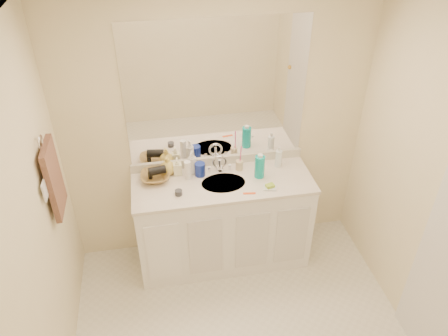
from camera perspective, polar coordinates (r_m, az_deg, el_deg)
ceiling at (r=2.05m, az=5.16°, el=16.06°), size 2.60×2.60×0.02m
wall_back at (r=3.71m, az=-0.92°, el=4.72°), size 2.60×0.02×2.40m
wall_left at (r=2.74m, az=-24.21°, el=-11.68°), size 0.02×2.60×2.40m
wall_right at (r=3.20m, az=27.16°, el=-5.14°), size 0.02×2.60×2.40m
vanity_cabinet at (r=3.94m, az=-0.13°, el=-7.09°), size 1.50×0.55×0.85m
countertop at (r=3.67m, az=-0.14°, el=-1.94°), size 1.52×0.57×0.03m
backsplash at (r=3.84m, az=-0.84°, el=0.99°), size 1.52×0.03×0.08m
sink_basin at (r=3.65m, az=-0.09°, el=-2.09°), size 0.37×0.37×0.02m
faucet at (r=3.75m, az=-0.58°, el=0.34°), size 0.02×0.02×0.11m
mirror at (r=3.54m, az=-0.95°, el=9.73°), size 1.48×0.01×1.20m
blue_mug at (r=3.70m, az=-3.15°, el=-0.18°), size 0.10×0.10×0.12m
tan_cup at (r=3.78m, az=2.01°, el=0.37°), size 0.08×0.08×0.09m
toothbrush at (r=3.72m, az=2.19°, el=1.75°), size 0.02×0.04×0.19m
mouthwash_bottle at (r=3.67m, az=4.68°, el=0.18°), size 0.09×0.09×0.20m
clear_pump_bottle at (r=3.83m, az=7.14°, el=1.24°), size 0.07×0.07×0.15m
soap_dish at (r=3.60m, az=6.01°, el=-2.54°), size 0.12×0.11×0.01m
green_soap at (r=3.59m, az=6.03°, el=-2.31°), size 0.08×0.06×0.02m
orange_comb at (r=3.53m, az=3.33°, el=-3.33°), size 0.10×0.04×0.00m
dark_jar at (r=3.52m, az=-5.95°, el=-3.21°), size 0.07×0.07×0.04m
extra_white_bottle at (r=3.65m, az=-4.77°, el=-0.30°), size 0.06×0.06×0.17m
soap_bottle_white at (r=3.71m, az=-4.16°, el=0.75°), size 0.11×0.11×0.21m
soap_bottle_cream at (r=3.72m, az=-6.10°, el=0.22°), size 0.07×0.08×0.16m
soap_bottle_yellow at (r=3.73m, az=-7.37°, el=0.33°), size 0.17×0.17×0.17m
wicker_basket at (r=3.70m, az=-8.97°, el=-1.13°), size 0.25×0.25×0.06m
hair_dryer at (r=3.67m, az=-8.74°, el=-0.33°), size 0.15×0.09×0.07m
towel_ring at (r=3.13m, az=-22.82°, el=3.09°), size 0.01×0.11×0.11m
hand_towel at (r=3.28m, az=-21.33°, el=-1.33°), size 0.04×0.32×0.55m
switch_plate at (r=3.10m, az=-22.38°, el=-2.75°), size 0.01×0.08×0.13m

